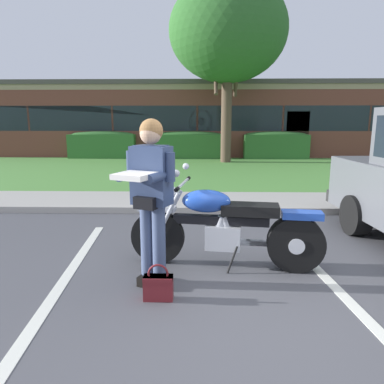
# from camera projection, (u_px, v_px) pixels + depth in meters

# --- Properties ---
(ground_plane) EXTENTS (140.00, 140.00, 0.00)m
(ground_plane) POSITION_uv_depth(u_px,v_px,m) (266.00, 305.00, 3.27)
(ground_plane) COLOR #4C4C51
(curb_strip) EXTENTS (60.00, 0.20, 0.12)m
(curb_strip) POSITION_uv_depth(u_px,v_px,m) (234.00, 210.00, 6.55)
(curb_strip) COLOR #ADA89E
(curb_strip) RESTS_ON ground
(concrete_walk) EXTENTS (60.00, 1.50, 0.08)m
(concrete_walk) POSITION_uv_depth(u_px,v_px,m) (230.00, 201.00, 7.39)
(concrete_walk) COLOR #ADA89E
(concrete_walk) RESTS_ON ground
(grass_lawn) EXTENTS (60.00, 7.94, 0.06)m
(grass_lawn) POSITION_uv_depth(u_px,v_px,m) (219.00, 170.00, 12.01)
(grass_lawn) COLOR #518E3D
(grass_lawn) RESTS_ON ground
(stall_stripe_0) EXTENTS (0.48, 4.39, 0.01)m
(stall_stripe_0) POSITION_uv_depth(u_px,v_px,m) (56.00, 292.00, 3.52)
(stall_stripe_0) COLOR silver
(stall_stripe_0) RESTS_ON ground
(stall_stripe_1) EXTENTS (0.48, 4.39, 0.01)m
(stall_stripe_1) POSITION_uv_depth(u_px,v_px,m) (344.00, 296.00, 3.45)
(stall_stripe_1) COLOR silver
(stall_stripe_1) RESTS_ON ground
(motorcycle) EXTENTS (2.24, 0.82, 1.18)m
(motorcycle) POSITION_uv_depth(u_px,v_px,m) (233.00, 227.00, 4.06)
(motorcycle) COLOR black
(motorcycle) RESTS_ON ground
(rider_person) EXTENTS (0.57, 0.66, 1.70)m
(rider_person) POSITION_uv_depth(u_px,v_px,m) (151.00, 190.00, 3.50)
(rider_person) COLOR black
(rider_person) RESTS_ON ground
(handbag) EXTENTS (0.28, 0.13, 0.36)m
(handbag) POSITION_uv_depth(u_px,v_px,m) (158.00, 285.00, 3.36)
(handbag) COLOR maroon
(handbag) RESTS_ON ground
(shade_tree) EXTENTS (4.46, 4.46, 6.91)m
(shade_tree) POSITION_uv_depth(u_px,v_px,m) (228.00, 32.00, 13.28)
(shade_tree) COLOR brown
(shade_tree) RESTS_ON ground
(hedge_left) EXTENTS (2.94, 0.90, 1.24)m
(hedge_left) POSITION_uv_depth(u_px,v_px,m) (103.00, 144.00, 15.80)
(hedge_left) COLOR #336B2D
(hedge_left) RESTS_ON ground
(hedge_center_left) EXTENTS (3.10, 0.90, 1.24)m
(hedge_center_left) POSITION_uv_depth(u_px,v_px,m) (189.00, 145.00, 15.71)
(hedge_center_left) COLOR #336B2D
(hedge_center_left) RESTS_ON ground
(hedge_center_right) EXTENTS (2.81, 0.90, 1.24)m
(hedge_center_right) POSITION_uv_depth(u_px,v_px,m) (275.00, 145.00, 15.62)
(hedge_center_right) COLOR #336B2D
(hedge_center_right) RESTS_ON ground
(brick_building) EXTENTS (22.39, 11.23, 3.47)m
(brick_building) POSITION_uv_depth(u_px,v_px,m) (198.00, 120.00, 21.00)
(brick_building) COLOR brown
(brick_building) RESTS_ON ground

